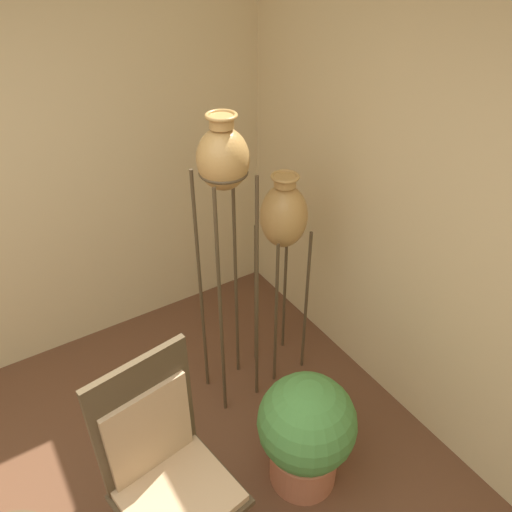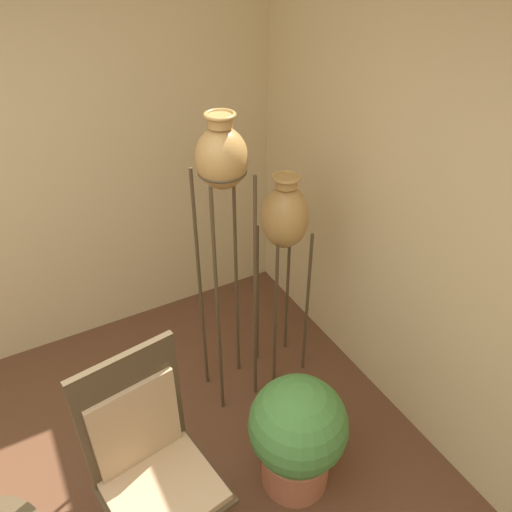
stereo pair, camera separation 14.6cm
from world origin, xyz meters
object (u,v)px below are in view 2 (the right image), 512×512
(potted_plant, at_px, (297,434))
(chair, at_px, (150,458))
(vase_stand_tall, at_px, (222,172))
(vase_stand_medium, at_px, (285,221))

(potted_plant, bearing_deg, chair, 175.17)
(vase_stand_tall, relative_size, vase_stand_medium, 1.29)
(vase_stand_medium, bearing_deg, potted_plant, -115.94)
(chair, bearing_deg, potted_plant, -13.45)
(chair, bearing_deg, vase_stand_medium, 24.09)
(vase_stand_medium, relative_size, chair, 1.22)
(vase_stand_tall, bearing_deg, potted_plant, -88.75)
(vase_stand_tall, bearing_deg, vase_stand_medium, 4.43)
(vase_stand_medium, bearing_deg, chair, -147.29)
(vase_stand_medium, distance_m, potted_plant, 1.17)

